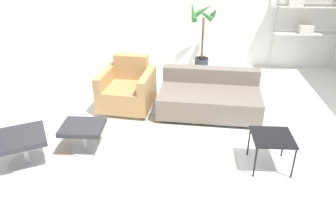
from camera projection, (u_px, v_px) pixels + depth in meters
ground_plane at (167, 151)px, 4.18m from camera, size 12.00×12.00×0.00m
round_rug at (142, 159)px, 4.02m from camera, size 2.33×2.33×0.01m
ottoman at (83, 131)px, 4.08m from camera, size 0.52×0.44×0.36m
armchair_red at (128, 90)px, 5.13m from camera, size 0.87×0.88×0.79m
couch_low at (209, 98)px, 5.02m from camera, size 1.58×1.02×0.61m
side_table at (272, 139)px, 3.74m from camera, size 0.46×0.46×0.41m
potted_plant at (202, 44)px, 6.33m from camera, size 0.54×0.49×1.38m
shelf_unit at (306, 13)px, 6.15m from camera, size 1.30×0.28×2.01m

